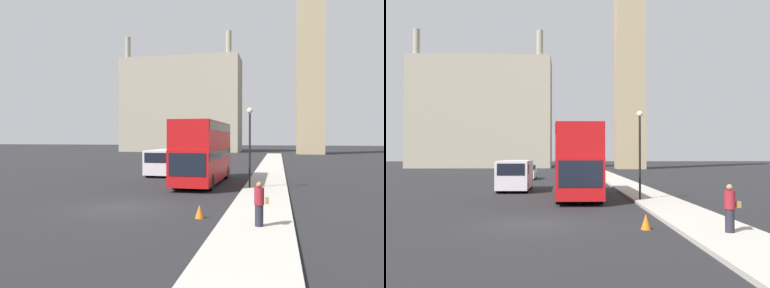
# 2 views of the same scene
# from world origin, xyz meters

# --- Properties ---
(ground_plane) EXTENTS (300.00, 300.00, 0.00)m
(ground_plane) POSITION_xyz_m (0.00, 0.00, 0.00)
(ground_plane) COLOR black
(sidewalk_strip) EXTENTS (2.69, 120.00, 0.15)m
(sidewalk_strip) POSITION_xyz_m (6.34, 0.00, 0.07)
(sidewalk_strip) COLOR #ADA89E
(sidewalk_strip) RESTS_ON ground_plane
(building_block_distant) EXTENTS (27.88, 10.29, 26.80)m
(building_block_distant) POSITION_xyz_m (-15.47, 70.51, 11.02)
(building_block_distant) COLOR #9E937F
(building_block_distant) RESTS_ON ground_plane
(red_double_decker_bus) EXTENTS (2.57, 10.07, 4.36)m
(red_double_decker_bus) POSITION_xyz_m (1.96, 9.97, 2.42)
(red_double_decker_bus) COLOR #B71114
(red_double_decker_bus) RESTS_ON ground_plane
(white_van) EXTENTS (2.23, 5.48, 2.21)m
(white_van) POSITION_xyz_m (-2.44, 14.89, 1.20)
(white_van) COLOR silver
(white_van) RESTS_ON ground_plane
(pedestrian) EXTENTS (0.51, 0.35, 1.55)m
(pedestrian) POSITION_xyz_m (6.49, -2.89, 0.93)
(pedestrian) COLOR #23232D
(pedestrian) RESTS_ON sidewalk_strip
(street_lamp) EXTENTS (0.36, 0.36, 4.97)m
(street_lamp) POSITION_xyz_m (5.40, 7.33, 3.48)
(street_lamp) COLOR black
(street_lamp) RESTS_ON sidewalk_strip
(parked_sedan) EXTENTS (1.85, 4.77, 1.52)m
(parked_sedan) POSITION_xyz_m (-2.87, 29.83, 0.70)
(parked_sedan) COLOR silver
(parked_sedan) RESTS_ON ground_plane
(traffic_cone) EXTENTS (0.36, 0.36, 0.55)m
(traffic_cone) POSITION_xyz_m (4.04, -1.43, 0.28)
(traffic_cone) COLOR orange
(traffic_cone) RESTS_ON ground_plane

